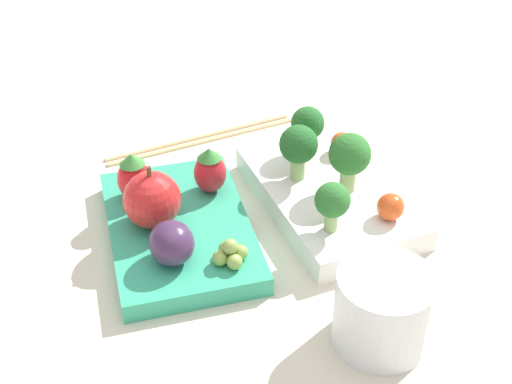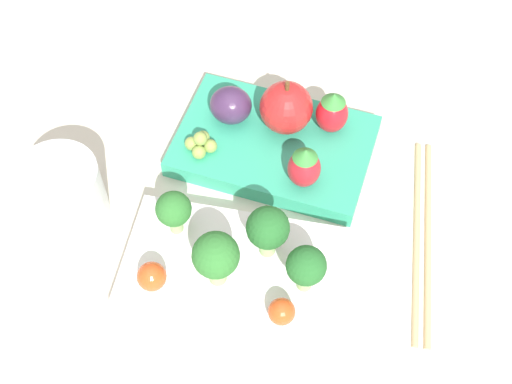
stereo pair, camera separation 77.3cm
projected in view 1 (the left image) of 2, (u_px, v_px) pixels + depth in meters
ground_plane at (261, 225)px, 0.65m from camera, size 4.00×4.00×0.00m
bento_box_savoury at (328, 195)px, 0.67m from camera, size 0.19×0.12×0.02m
bento_box_fruit at (179, 230)px, 0.63m from camera, size 0.20×0.15×0.02m
broccoli_floret_0 at (299, 146)px, 0.65m from camera, size 0.04×0.04×0.05m
broccoli_floret_1 at (308, 125)px, 0.69m from camera, size 0.03×0.03×0.05m
broccoli_floret_2 at (350, 156)px, 0.63m from camera, size 0.04×0.04×0.06m
broccoli_floret_3 at (332, 202)px, 0.59m from camera, size 0.03×0.03×0.05m
cherry_tomato_0 at (391, 207)px, 0.61m from camera, size 0.02×0.02×0.02m
cherry_tomato_1 at (342, 143)px, 0.70m from camera, size 0.02×0.02×0.02m
apple at (152, 200)px, 0.61m from camera, size 0.05×0.05×0.06m
strawberry_0 at (210, 170)px, 0.65m from camera, size 0.03×0.03×0.05m
strawberry_1 at (134, 177)px, 0.64m from camera, size 0.03×0.03×0.05m
plum at (172, 243)px, 0.57m from camera, size 0.04×0.04×0.04m
grape_cluster at (230, 253)px, 0.58m from camera, size 0.03×0.03×0.02m
drinking_cup at (383, 309)px, 0.52m from camera, size 0.07×0.07×0.06m
chopsticks_pair at (201, 138)px, 0.76m from camera, size 0.02×0.21×0.01m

